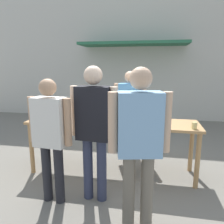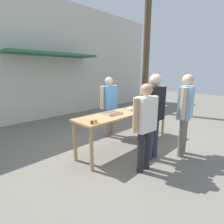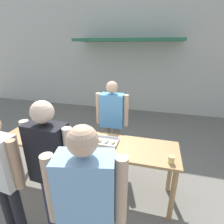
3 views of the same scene
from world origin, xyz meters
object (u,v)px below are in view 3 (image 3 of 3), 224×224
at_px(food_tray_sausages, 60,136).
at_px(person_server_behind_table, 112,117).
at_px(person_customer_holding_hotdog, 2,170).
at_px(person_customer_with_cup, 87,205).
at_px(food_tray_buns, 103,141).
at_px(person_customer_waiting_in_line, 50,163).
at_px(beer_cup, 171,160).
at_px(condiment_jar_ketchup, 11,137).
at_px(condiment_jar_mustard, 7,136).

bearing_deg(food_tray_sausages, person_server_behind_table, 49.78).
bearing_deg(person_server_behind_table, person_customer_holding_hotdog, -116.18).
height_order(person_server_behind_table, person_customer_holding_hotdog, person_server_behind_table).
height_order(food_tray_sausages, person_customer_with_cup, person_customer_with_cup).
distance_m(person_server_behind_table, person_customer_with_cup, 2.02).
height_order(food_tray_buns, person_customer_waiting_in_line, person_customer_waiting_in_line).
relative_size(person_customer_with_cup, person_customer_waiting_in_line, 0.99).
bearing_deg(beer_cup, food_tray_buns, 165.18).
xyz_separation_m(food_tray_sausages, person_customer_holding_hotdog, (-0.16, -0.97, 0.06)).
xyz_separation_m(condiment_jar_ketchup, person_customer_waiting_in_line, (1.07, -0.56, 0.13)).
xyz_separation_m(person_server_behind_table, person_customer_waiting_in_line, (-0.28, -1.60, 0.07)).
bearing_deg(person_customer_with_cup, condiment_jar_ketchup, -41.62).
distance_m(food_tray_sausages, person_customer_with_cup, 1.56).
distance_m(condiment_jar_mustard, condiment_jar_ketchup, 0.08).
bearing_deg(food_tray_buns, condiment_jar_mustard, -169.90).
bearing_deg(food_tray_buns, person_server_behind_table, 94.39).
bearing_deg(person_server_behind_table, condiment_jar_ketchup, -143.72).
bearing_deg(condiment_jar_ketchup, person_customer_with_cup, -29.53).
bearing_deg(food_tray_sausages, person_customer_with_cup, -51.56).
bearing_deg(person_customer_waiting_in_line, food_tray_sausages, -61.56).
height_order(food_tray_buns, condiment_jar_mustard, condiment_jar_mustard).
bearing_deg(food_tray_sausages, food_tray_buns, 0.18).
bearing_deg(beer_cup, person_customer_waiting_in_line, -156.51).
height_order(person_customer_with_cup, person_customer_waiting_in_line, person_customer_waiting_in_line).
height_order(condiment_jar_mustard, person_customer_holding_hotdog, person_customer_holding_hotdog).
height_order(condiment_jar_ketchup, person_customer_holding_hotdog, person_customer_holding_hotdog).
xyz_separation_m(food_tray_sausages, person_customer_waiting_in_line, (0.37, -0.83, 0.16)).
relative_size(food_tray_buns, condiment_jar_mustard, 6.00).
xyz_separation_m(condiment_jar_mustard, person_customer_holding_hotdog, (0.63, -0.71, 0.04)).
relative_size(person_customer_holding_hotdog, person_customer_waiting_in_line, 0.91).
relative_size(beer_cup, person_customer_waiting_in_line, 0.05).
height_order(person_server_behind_table, person_customer_with_cup, person_customer_with_cup).
xyz_separation_m(condiment_jar_ketchup, person_customer_holding_hotdog, (0.55, -0.70, 0.04)).
relative_size(condiment_jar_mustard, condiment_jar_ketchup, 1.00).
bearing_deg(food_tray_buns, person_customer_holding_hotdog, -131.75).
bearing_deg(condiment_jar_mustard, food_tray_sausages, 18.65).
bearing_deg(person_server_behind_table, condiment_jar_mustard, -145.47).
bearing_deg(person_customer_with_cup, condiment_jar_mustard, -40.60).
xyz_separation_m(food_tray_buns, person_customer_with_cup, (0.25, -1.22, 0.14)).
height_order(condiment_jar_ketchup, beer_cup, beer_cup).
distance_m(condiment_jar_ketchup, person_customer_holding_hotdog, 0.89).
bearing_deg(condiment_jar_mustard, beer_cup, 0.24).
bearing_deg(person_customer_holding_hotdog, food_tray_sausages, -93.14).
bearing_deg(beer_cup, person_server_behind_table, 135.02).
height_order(condiment_jar_ketchup, person_customer_with_cup, person_customer_with_cup).
height_order(condiment_jar_ketchup, person_server_behind_table, person_server_behind_table).
distance_m(food_tray_sausages, beer_cup, 1.71).
distance_m(condiment_jar_mustard, person_server_behind_table, 1.78).
xyz_separation_m(person_customer_with_cup, person_customer_waiting_in_line, (-0.59, 0.39, 0.01)).
bearing_deg(food_tray_sausages, person_customer_holding_hotdog, -99.08).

